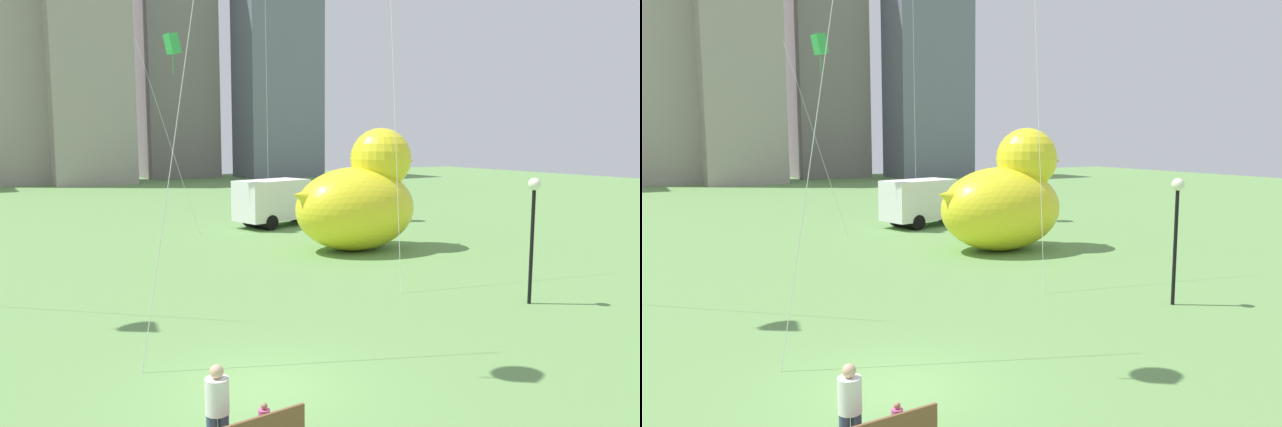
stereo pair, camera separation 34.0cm
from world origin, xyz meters
The scene contains 8 objects.
ground_plane centered at (0.00, 0.00, 0.00)m, with size 140.00×140.00×0.00m, color #669650.
person_adult centered at (-1.88, -2.24, 0.94)m, with size 0.42×0.42×1.70m.
person_child centered at (-1.05, -2.34, 0.48)m, with size 0.21×0.21×0.87m.
giant_inflatable_duck centered at (11.25, 12.43, 2.51)m, with size 7.12×4.57×5.90m.
lamppost centered at (10.57, 1.59, 3.05)m, with size 0.41×0.41×4.18m.
box_truck centered at (11.53, 21.43, 1.45)m, with size 6.40×3.63×2.85m.
city_skyline centered at (10.48, 65.53, 14.93)m, with size 56.40×15.97×34.11m.
kite_green centered at (5.39, 22.50, 10.56)m, with size 2.79×2.59×11.24m.
Camera 2 is at (-5.13, -11.70, 5.54)m, focal length 33.96 mm.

